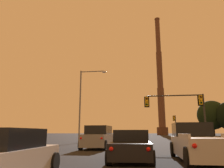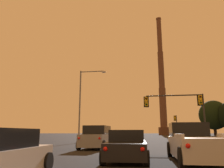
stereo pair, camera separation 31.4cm
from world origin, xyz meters
name	(u,v)px [view 2 (the right image)]	position (x,y,z in m)	size (l,w,h in m)	color
suv_left_lane_front	(97,137)	(-3.12, 18.18, 0.90)	(2.18, 4.93, 1.86)	gray
pickup_truck_right_lane_second	(194,143)	(3.25, 10.99, 0.80)	(2.20, 5.51, 1.82)	silver
sedan_center_lane_second	(127,146)	(0.06, 10.91, 0.67)	(2.13, 4.76, 1.43)	black
traffic_light_far_right	(176,123)	(7.82, 53.75, 3.48)	(0.78, 0.50, 5.28)	#2D2D30
traffic_light_overhead_right	(182,105)	(4.98, 24.80, 4.23)	(6.65, 0.50, 5.47)	#2D2D30
street_lamp	(84,98)	(-7.10, 27.43, 5.80)	(3.61, 0.36, 9.50)	slate
smokestack	(162,86)	(9.28, 112.96, 24.74)	(5.51, 5.51, 63.28)	#523427
treeline_left_mid	(214,115)	(27.33, 92.42, 8.07)	(11.35, 10.21, 13.86)	black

